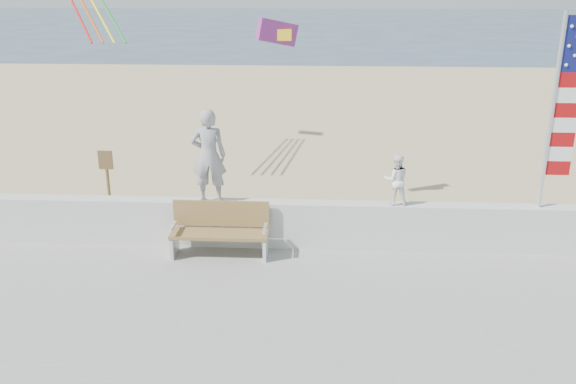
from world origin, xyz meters
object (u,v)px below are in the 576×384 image
at_px(bench, 220,229).
at_px(flag, 560,105).
at_px(child, 396,180).
at_px(adult, 209,156).

height_order(bench, flag, flag).
height_order(child, flag, flag).
bearing_deg(adult, flag, 175.28).
distance_m(child, flag, 3.12).
relative_size(adult, flag, 0.51).
bearing_deg(child, flag, 177.22).
relative_size(adult, child, 1.85).
distance_m(adult, child, 3.51).
bearing_deg(bench, adult, 117.99).
relative_size(adult, bench, 0.98).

